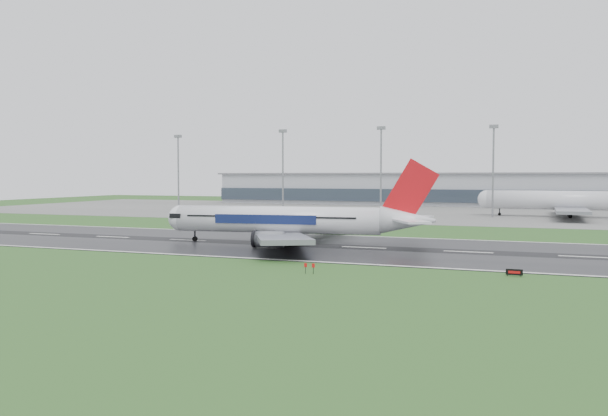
% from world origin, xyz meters
% --- Properties ---
extents(ground, '(520.00, 520.00, 0.00)m').
position_xyz_m(ground, '(0.00, 0.00, 0.00)').
color(ground, '#26521E').
rests_on(ground, ground).
extents(runway, '(400.00, 45.00, 0.10)m').
position_xyz_m(runway, '(0.00, 0.00, 0.05)').
color(runway, black).
rests_on(runway, ground).
extents(apron, '(400.00, 130.00, 0.08)m').
position_xyz_m(apron, '(0.00, 125.00, 0.04)').
color(apron, slate).
rests_on(apron, ground).
extents(terminal, '(240.00, 36.00, 15.00)m').
position_xyz_m(terminal, '(0.00, 185.00, 7.50)').
color(terminal, '#989BA3').
rests_on(terminal, ground).
extents(main_airliner, '(62.97, 60.60, 16.81)m').
position_xyz_m(main_airliner, '(-14.97, 1.45, 8.51)').
color(main_airliner, white).
rests_on(main_airliner, runway).
extents(parked_airliner, '(64.80, 60.53, 18.58)m').
position_xyz_m(parked_airliner, '(43.76, 109.52, 9.37)').
color(parked_airliner, silver).
rests_on(parked_airliner, apron).
extents(runway_sign, '(2.31, 0.67, 1.04)m').
position_xyz_m(runway_sign, '(28.50, -25.31, 0.52)').
color(runway_sign, black).
rests_on(runway_sign, ground).
extents(floodmast_0, '(0.64, 0.64, 29.91)m').
position_xyz_m(floodmast_0, '(-104.63, 100.00, 14.95)').
color(floodmast_0, gray).
rests_on(floodmast_0, ground).
extents(floodmast_1, '(0.64, 0.64, 30.88)m').
position_xyz_m(floodmast_1, '(-58.07, 100.00, 15.44)').
color(floodmast_1, gray).
rests_on(floodmast_1, ground).
extents(floodmast_2, '(0.64, 0.64, 30.97)m').
position_xyz_m(floodmast_2, '(-19.56, 100.00, 15.49)').
color(floodmast_2, gray).
rests_on(floodmast_2, ground).
extents(floodmast_3, '(0.64, 0.64, 30.43)m').
position_xyz_m(floodmast_3, '(19.42, 100.00, 15.22)').
color(floodmast_3, gray).
rests_on(floodmast_3, ground).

